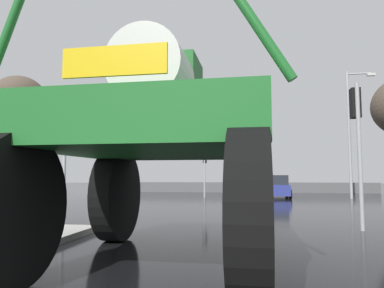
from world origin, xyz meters
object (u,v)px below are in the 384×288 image
oversize_sprayer (162,150)px  bare_tree_left (19,99)px  traffic_signal_near_right (357,123)px  traffic_signal_far_left (205,162)px  streetlight_far_left (116,130)px  sedan_ahead (276,187)px  streetlight_far_right (351,128)px  traffic_signal_near_left (67,145)px

oversize_sprayer → bare_tree_left: bare_tree_left is taller
traffic_signal_near_right → traffic_signal_far_left: size_ratio=1.22×
streetlight_far_left → oversize_sprayer: bearing=-66.9°
sedan_ahead → traffic_signal_far_left: (-4.79, -1.04, 1.68)m
traffic_signal_far_left → bare_tree_left: size_ratio=0.51×
sedan_ahead → traffic_signal_near_right: traffic_signal_near_right is taller
traffic_signal_near_right → traffic_signal_far_left: traffic_signal_near_right is taller
oversize_sprayer → traffic_signal_near_right: oversize_sprayer is taller
streetlight_far_right → bare_tree_left: (-18.11, -8.50, 0.67)m
traffic_signal_near_left → streetlight_far_left: 12.47m
sedan_ahead → traffic_signal_near_right: (1.12, -15.31, 2.20)m
traffic_signal_near_left → bare_tree_left: bare_tree_left is taller
traffic_signal_near_left → traffic_signal_near_right: size_ratio=0.83×
streetlight_far_right → bare_tree_left: size_ratio=1.29×
oversize_sprayer → traffic_signal_near_left: bearing=43.9°
oversize_sprayer → sedan_ahead: oversize_sprayer is taller
oversize_sprayer → sedan_ahead: bearing=-8.2°
bare_tree_left → streetlight_far_right: bearing=25.2°
bare_tree_left → sedan_ahead: bearing=35.0°
traffic_signal_far_left → sedan_ahead: bearing=12.2°
oversize_sprayer → traffic_signal_far_left: 18.76m
traffic_signal_near_left → traffic_signal_near_right: (8.53, -0.01, 0.50)m
oversize_sprayer → bare_tree_left: 14.78m
streetlight_far_right → bare_tree_left: 20.02m
traffic_signal_near_right → bare_tree_left: bare_tree_left is taller
streetlight_far_left → traffic_signal_far_left: bearing=22.5°
oversize_sprayer → streetlight_far_left: (-7.00, 16.39, 2.52)m
oversize_sprayer → streetlight_far_right: streetlight_far_right is taller
oversize_sprayer → sedan_ahead: (3.34, 19.73, -1.19)m
traffic_signal_near_right → sedan_ahead: bearing=94.2°
sedan_ahead → bare_tree_left: bare_tree_left is taller
streetlight_far_left → bare_tree_left: streetlight_far_left is taller
sedan_ahead → streetlight_far_left: bearing=109.1°
streetlight_far_left → bare_tree_left: (-2.89, -5.94, 0.88)m
traffic_signal_near_right → streetlight_far_right: (3.76, 14.53, 1.72)m
streetlight_far_right → bare_tree_left: bearing=-154.8°
streetlight_far_right → oversize_sprayer: bearing=-113.5°
traffic_signal_near_right → streetlight_far_left: (-11.46, 11.96, 1.51)m
streetlight_far_right → bare_tree_left: streetlight_far_right is taller
traffic_signal_far_left → bare_tree_left: (-8.44, -8.25, 2.92)m
sedan_ahead → traffic_signal_near_left: 17.08m
oversize_sprayer → bare_tree_left: (-9.89, 10.45, 3.40)m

